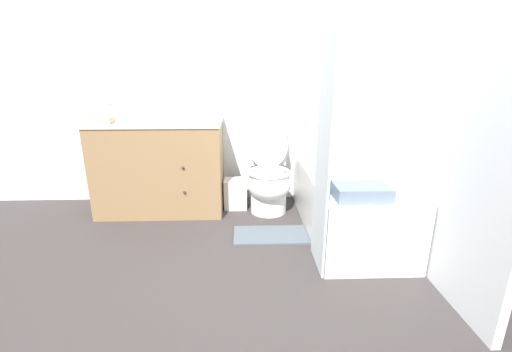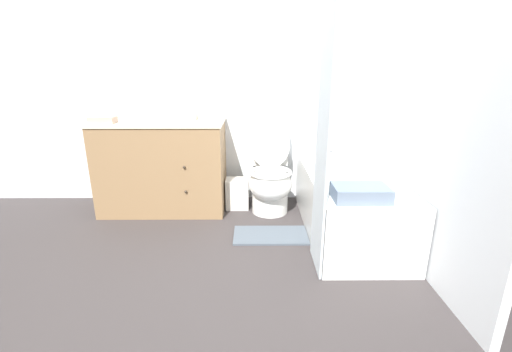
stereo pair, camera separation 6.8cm
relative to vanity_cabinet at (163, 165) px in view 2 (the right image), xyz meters
The scene contains 14 objects.
ground_plane 1.54m from the vanity_cabinet, 62.23° to the right, with size 14.00×14.00×0.00m, color #383333.
wall_back 1.11m from the vanity_cabinet, 23.69° to the left, with size 8.00×0.06×2.50m.
wall_right 2.21m from the vanity_cabinet, 14.63° to the right, with size 0.05×2.59×2.50m.
vanity_cabinet is the anchor object (origin of this frame).
sink_faucet 0.49m from the vanity_cabinet, 90.00° to the left, with size 0.14×0.12×0.12m.
toilet 1.01m from the vanity_cabinet, ahead, with size 0.39×0.62×0.81m.
bathtub 1.69m from the vanity_cabinet, 16.03° to the right, with size 0.66×1.48×0.49m.
shower_curtain 1.71m from the vanity_cabinet, 38.72° to the right, with size 0.01×0.36×1.90m.
wastebasket 0.75m from the vanity_cabinet, ahead, with size 0.22×0.18×0.29m.
tissue_box 0.54m from the vanity_cabinet, ahead, with size 0.13×0.14×0.11m.
soap_dispenser 0.70m from the vanity_cabinet, ahead, with size 0.06×0.06×0.15m.
hand_towel_folded 0.64m from the vanity_cabinet, 158.49° to the right, with size 0.21×0.13×0.05m.
bath_towel_folded 1.86m from the vanity_cabinet, 34.04° to the right, with size 0.35×0.23×0.09m.
bath_mat 1.23m from the vanity_cabinet, 31.09° to the right, with size 0.60×0.32×0.02m.
Camera 2 is at (0.16, -1.78, 1.30)m, focal length 24.00 mm.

